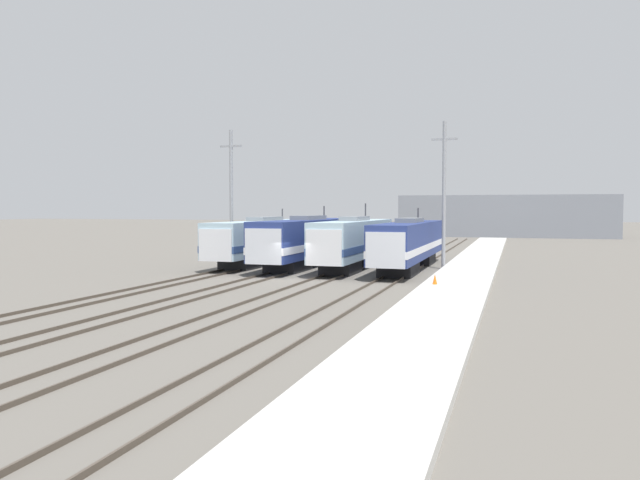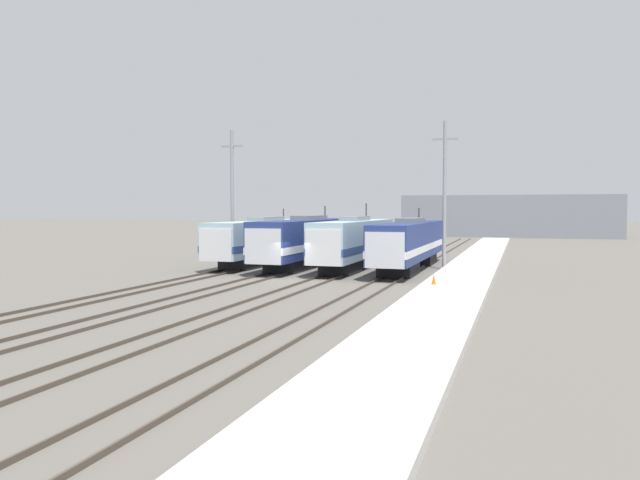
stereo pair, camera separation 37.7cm
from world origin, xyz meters
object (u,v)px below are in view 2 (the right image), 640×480
(locomotive_center_right, at_px, (353,242))
(locomotive_far_left, at_px, (264,240))
(locomotive_far_right, at_px, (409,243))
(catenary_tower_left, at_px, (232,194))
(catenary_tower_right, at_px, (445,193))
(traffic_cone, at_px, (434,279))
(locomotive_center_left, at_px, (307,240))

(locomotive_center_right, bearing_deg, locomotive_far_left, 165.47)
(locomotive_far_right, distance_m, catenary_tower_left, 16.51)
(locomotive_far_left, distance_m, catenary_tower_right, 16.03)
(catenary_tower_left, xyz_separation_m, traffic_cone, (19.44, -12.81, -5.45))
(locomotive_far_right, relative_size, catenary_tower_right, 1.66)
(locomotive_far_left, relative_size, locomotive_center_left, 0.96)
(locomotive_center_right, distance_m, locomotive_far_right, 4.38)
(locomotive_far_left, height_order, catenary_tower_right, catenary_tower_right)
(locomotive_center_left, bearing_deg, catenary_tower_right, 4.44)
(locomotive_center_left, height_order, catenary_tower_right, catenary_tower_right)
(locomotive_far_right, distance_m, catenary_tower_right, 4.93)
(catenary_tower_left, bearing_deg, traffic_cone, -33.38)
(catenary_tower_left, xyz_separation_m, catenary_tower_right, (18.52, 0.00, 0.00))
(catenary_tower_right, bearing_deg, locomotive_center_left, -175.56)
(locomotive_center_left, bearing_deg, locomotive_center_right, -16.36)
(catenary_tower_right, height_order, traffic_cone, catenary_tower_right)
(locomotive_far_left, xyz_separation_m, locomotive_center_left, (4.32, -0.97, 0.07))
(locomotive_far_left, relative_size, traffic_cone, 31.88)
(locomotive_far_left, bearing_deg, locomotive_center_left, -12.66)
(locomotive_far_right, bearing_deg, locomotive_center_right, -170.71)
(locomotive_center_right, height_order, traffic_cone, locomotive_center_right)
(catenary_tower_left, relative_size, traffic_cone, 19.50)
(locomotive_center_left, relative_size, locomotive_far_right, 1.03)
(locomotive_far_left, height_order, locomotive_far_right, locomotive_far_right)
(locomotive_center_right, distance_m, catenary_tower_right, 8.19)
(locomotive_far_left, bearing_deg, catenary_tower_left, -178.06)
(locomotive_center_left, distance_m, catenary_tower_right, 11.89)
(locomotive_center_left, bearing_deg, locomotive_far_right, -3.72)
(locomotive_center_left, height_order, traffic_cone, locomotive_center_left)
(locomotive_far_left, height_order, catenary_tower_left, catenary_tower_left)
(catenary_tower_left, bearing_deg, locomotive_center_right, -10.41)
(locomotive_center_right, bearing_deg, locomotive_far_right, 9.29)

